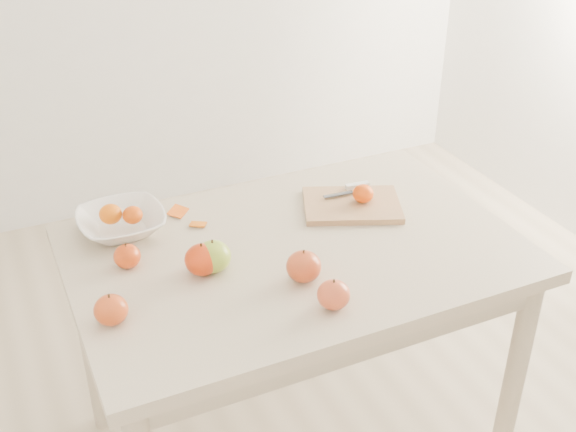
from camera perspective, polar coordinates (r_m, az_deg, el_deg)
name	(u,v)px	position (r m, az deg, el deg)	size (l,w,h in m)	color
table	(296,277)	(2.01, 0.60, -4.82)	(1.20, 0.80, 0.75)	beige
cutting_board	(352,205)	(2.14, 5.07, 0.87)	(0.28, 0.21, 0.02)	tan
board_tangerine	(363,194)	(2.13, 5.95, 1.77)	(0.06, 0.06, 0.05)	#DB3F07
fruit_bowl	(122,223)	(2.05, -13.01, -0.53)	(0.24, 0.24, 0.06)	white
bowl_tangerine_near	(111,214)	(2.05, -13.85, 0.16)	(0.06, 0.06, 0.06)	#D25607
bowl_tangerine_far	(133,215)	(2.03, -12.18, 0.09)	(0.06, 0.06, 0.05)	#D64D07
orange_peel_a	(178,213)	(2.13, -8.67, 0.26)	(0.06, 0.04, 0.00)	#CF500E
orange_peel_b	(198,225)	(2.06, -7.12, -0.70)	(0.04, 0.04, 0.00)	orange
paring_knife	(354,187)	(2.20, 5.26, 2.31)	(0.17, 0.05, 0.01)	white
apple_green	(213,256)	(1.85, -5.94, -3.20)	(0.09, 0.09, 0.08)	#5A8911
apple_red_e	(304,266)	(1.80, 1.25, -4.01)	(0.09, 0.09, 0.08)	#A61B1F
apple_red_c	(334,295)	(1.72, 3.62, -6.23)	(0.08, 0.08, 0.07)	#A71E29
apple_red_a	(127,256)	(1.90, -12.59, -3.12)	(0.07, 0.07, 0.06)	#A2070A
apple_red_b	(202,260)	(1.84, -6.80, -3.43)	(0.09, 0.09, 0.08)	#9D0701
apple_red_d	(111,310)	(1.72, -13.81, -7.21)	(0.08, 0.08, 0.07)	#8F1204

